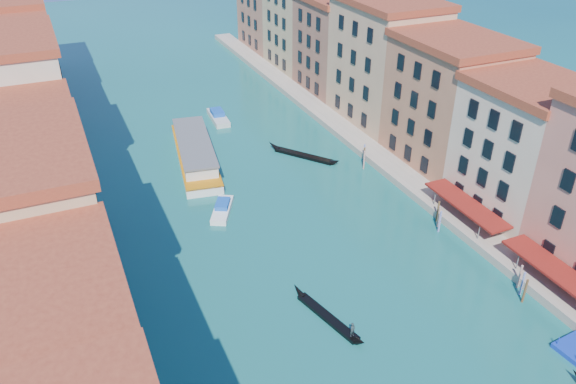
% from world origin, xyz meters
% --- Properties ---
extents(left_bank_palazzos, '(12.80, 128.40, 21.00)m').
position_xyz_m(left_bank_palazzos, '(-26.00, 64.68, 9.71)').
color(left_bank_palazzos, '#C6B38B').
rests_on(left_bank_palazzos, ground).
extents(right_bank_palazzos, '(12.80, 128.40, 21.00)m').
position_xyz_m(right_bank_palazzos, '(30.00, 65.00, 9.75)').
color(right_bank_palazzos, '#AD463F').
rests_on(right_bank_palazzos, ground).
extents(quay, '(4.00, 140.00, 1.00)m').
position_xyz_m(quay, '(22.00, 65.00, 0.50)').
color(quay, gray).
rests_on(quay, ground).
extents(restaurant_awnings, '(3.20, 44.55, 3.12)m').
position_xyz_m(restaurant_awnings, '(22.19, 23.00, 2.99)').
color(restaurant_awnings, maroon).
rests_on(restaurant_awnings, ground).
extents(mooring_poles_right, '(1.44, 54.24, 3.20)m').
position_xyz_m(mooring_poles_right, '(19.10, 28.80, 1.30)').
color(mooring_poles_right, '#4F361B').
rests_on(mooring_poles_right, ground).
extents(vaporetto_far, '(8.45, 22.94, 3.34)m').
position_xyz_m(vaporetto_far, '(-3.48, 69.61, 1.50)').
color(vaporetto_far, white).
rests_on(vaporetto_far, ground).
extents(gondola_fore, '(3.50, 10.69, 2.16)m').
position_xyz_m(gondola_fore, '(-0.95, 30.87, 0.36)').
color(gondola_fore, black).
rests_on(gondola_fore, ground).
extents(gondola_far, '(8.40, 10.80, 1.81)m').
position_xyz_m(gondola_far, '(11.90, 64.25, 0.37)').
color(gondola_far, black).
rests_on(gondola_far, ground).
extents(motorboat_mid, '(4.72, 6.58, 1.32)m').
position_xyz_m(motorboat_mid, '(-4.30, 53.99, 0.51)').
color(motorboat_mid, white).
rests_on(motorboat_mid, ground).
extents(motorboat_far, '(3.00, 7.97, 1.62)m').
position_xyz_m(motorboat_far, '(4.49, 83.41, 0.63)').
color(motorboat_far, beige).
rests_on(motorboat_far, ground).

